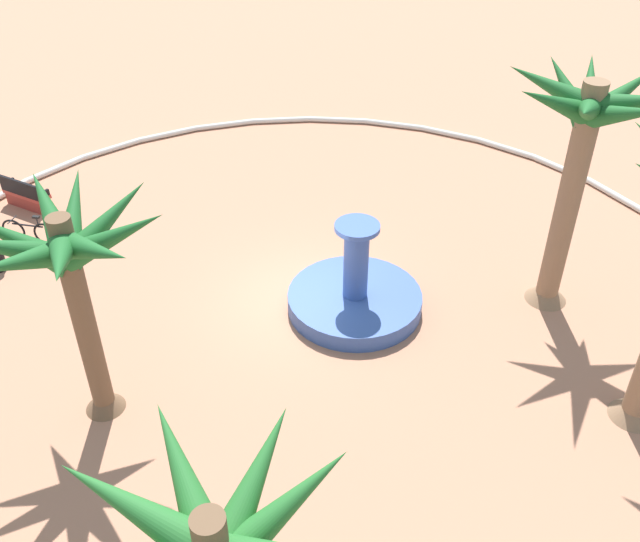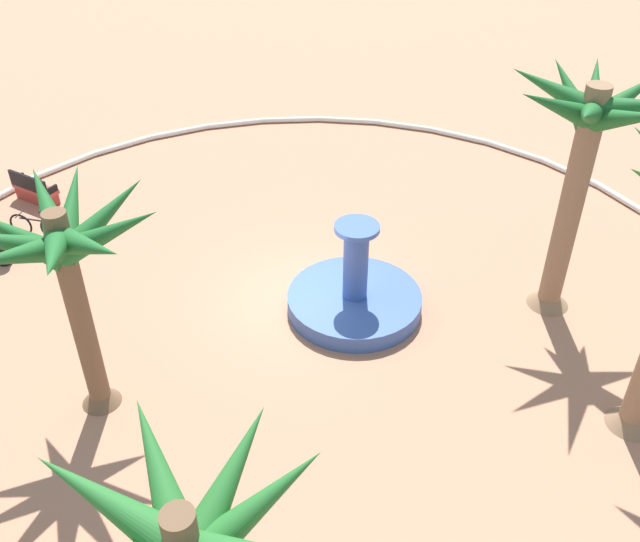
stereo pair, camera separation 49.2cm
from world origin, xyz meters
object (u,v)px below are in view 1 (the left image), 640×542
at_px(bicycle_red_frame, 29,232).
at_px(palm_tree_by_curb, 582,142).
at_px(fountain, 355,297).
at_px(palm_tree_near_fountain, 67,259).
at_px(bench_east, 27,197).

bearing_deg(bicycle_red_frame, palm_tree_by_curb, 101.86).
distance_m(fountain, palm_tree_by_curb, 6.46).
relative_size(fountain, palm_tree_near_fountain, 0.67).
height_order(fountain, palm_tree_near_fountain, palm_tree_near_fountain).
distance_m(palm_tree_by_curb, bicycle_red_frame, 15.02).
height_order(fountain, bicycle_red_frame, fountain).
height_order(fountain, bench_east, fountain).
distance_m(palm_tree_near_fountain, palm_tree_by_curb, 11.20).
xyz_separation_m(fountain, palm_tree_near_fountain, (5.29, -3.81, 3.60)).
distance_m(fountain, bicycle_red_frame, 9.72).
distance_m(palm_tree_near_fountain, bicycle_red_frame, 8.25).
bearing_deg(palm_tree_near_fountain, bicycle_red_frame, -127.80).
bearing_deg(fountain, palm_tree_near_fountain, -35.78).
bearing_deg(palm_tree_by_curb, bench_east, -85.02).
relative_size(palm_tree_near_fountain, bench_east, 3.09).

